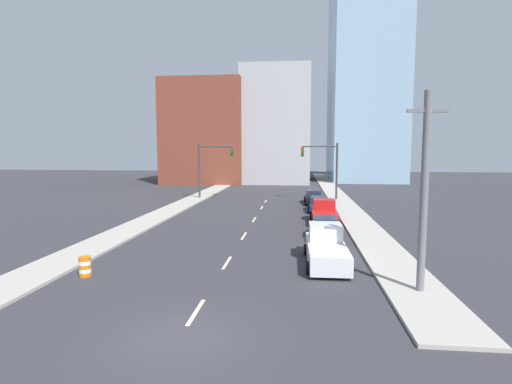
# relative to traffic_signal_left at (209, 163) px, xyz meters

# --- Properties ---
(ground_plane) EXTENTS (200.00, 200.00, 0.00)m
(ground_plane) POSITION_rel_traffic_signal_left_xyz_m (7.10, -35.65, -4.35)
(ground_plane) COLOR #333338
(sidewalk_left) EXTENTS (2.67, 88.48, 0.15)m
(sidewalk_left) POSITION_rel_traffic_signal_left_xyz_m (-1.57, 8.60, -4.28)
(sidewalk_left) COLOR #ADA89E
(sidewalk_left) RESTS_ON ground
(sidewalk_right) EXTENTS (2.67, 88.48, 0.15)m
(sidewalk_right) POSITION_rel_traffic_signal_left_xyz_m (15.77, 8.60, -4.28)
(sidewalk_right) COLOR #ADA89E
(sidewalk_right) RESTS_ON ground
(lane_stripe_at_2m) EXTENTS (0.16, 2.40, 0.01)m
(lane_stripe_at_2m) POSITION_rel_traffic_signal_left_xyz_m (7.10, -33.65, -4.35)
(lane_stripe_at_2m) COLOR beige
(lane_stripe_at_2m) RESTS_ON ground
(lane_stripe_at_8m) EXTENTS (0.16, 2.40, 0.01)m
(lane_stripe_at_8m) POSITION_rel_traffic_signal_left_xyz_m (7.10, -27.16, -4.35)
(lane_stripe_at_8m) COLOR beige
(lane_stripe_at_8m) RESTS_ON ground
(lane_stripe_at_15m) EXTENTS (0.16, 2.40, 0.01)m
(lane_stripe_at_15m) POSITION_rel_traffic_signal_left_xyz_m (7.10, -20.52, -4.35)
(lane_stripe_at_15m) COLOR beige
(lane_stripe_at_15m) RESTS_ON ground
(lane_stripe_at_22m) EXTENTS (0.16, 2.40, 0.01)m
(lane_stripe_at_22m) POSITION_rel_traffic_signal_left_xyz_m (7.10, -13.94, -4.35)
(lane_stripe_at_22m) COLOR beige
(lane_stripe_at_22m) RESTS_ON ground
(lane_stripe_at_29m) EXTENTS (0.16, 2.40, 0.01)m
(lane_stripe_at_29m) POSITION_rel_traffic_signal_left_xyz_m (7.10, -6.72, -4.35)
(lane_stripe_at_29m) COLOR beige
(lane_stripe_at_29m) RESTS_ON ground
(lane_stripe_at_34m) EXTENTS (0.16, 2.40, 0.01)m
(lane_stripe_at_34m) POSITION_rel_traffic_signal_left_xyz_m (7.10, -1.51, -4.35)
(lane_stripe_at_34m) COLOR beige
(lane_stripe_at_34m) RESTS_ON ground
(building_brick_left) EXTENTS (14.00, 16.00, 18.06)m
(building_brick_left) POSITION_rel_traffic_signal_left_xyz_m (-5.73, 25.51, 4.68)
(building_brick_left) COLOR brown
(building_brick_left) RESTS_ON ground
(building_office_center) EXTENTS (12.00, 20.00, 20.39)m
(building_office_center) POSITION_rel_traffic_signal_left_xyz_m (6.78, 29.51, 5.84)
(building_office_center) COLOR #A8A8AD
(building_office_center) RESTS_ON ground
(building_glass_right) EXTENTS (13.00, 20.00, 38.21)m
(building_glass_right) POSITION_rel_traffic_signal_left_xyz_m (23.56, 33.51, 14.75)
(building_glass_right) COLOR #8CADC6
(building_glass_right) RESTS_ON ground
(traffic_signal_left) EXTENTS (4.32, 0.35, 6.76)m
(traffic_signal_left) POSITION_rel_traffic_signal_left_xyz_m (0.00, 0.00, 0.00)
(traffic_signal_left) COLOR #38383D
(traffic_signal_left) RESTS_ON ground
(traffic_signal_right) EXTENTS (4.32, 0.35, 6.76)m
(traffic_signal_right) POSITION_rel_traffic_signal_left_xyz_m (14.17, 0.00, 0.00)
(traffic_signal_right) COLOR #38383D
(traffic_signal_right) RESTS_ON ground
(utility_pole_right_near) EXTENTS (1.60, 0.32, 8.30)m
(utility_pole_right_near) POSITION_rel_traffic_signal_left_xyz_m (15.89, -30.83, -0.08)
(utility_pole_right_near) COLOR slate
(utility_pole_right_near) RESTS_ON ground
(traffic_barrel) EXTENTS (0.56, 0.56, 0.95)m
(traffic_barrel) POSITION_rel_traffic_signal_left_xyz_m (0.83, -30.12, -3.88)
(traffic_barrel) COLOR orange
(traffic_barrel) RESTS_ON ground
(pickup_truck_white) EXTENTS (2.30, 5.74, 1.96)m
(pickup_truck_white) POSITION_rel_traffic_signal_left_xyz_m (12.31, -26.64, -3.56)
(pickup_truck_white) COLOR silver
(pickup_truck_white) RESTS_ON ground
(sedan_tan) EXTENTS (2.25, 4.33, 1.42)m
(sedan_tan) POSITION_rel_traffic_signal_left_xyz_m (12.70, -20.53, -3.70)
(sedan_tan) COLOR tan
(sedan_tan) RESTS_ON ground
(pickup_truck_red) EXTENTS (2.33, 5.25, 1.84)m
(pickup_truck_red) POSITION_rel_traffic_signal_left_xyz_m (12.99, -14.66, -3.60)
(pickup_truck_red) COLOR red
(pickup_truck_red) RESTS_ON ground
(sedan_navy) EXTENTS (2.23, 4.83, 1.41)m
(sedan_navy) POSITION_rel_traffic_signal_left_xyz_m (12.87, -8.44, -3.71)
(sedan_navy) COLOR #141E47
(sedan_navy) RESTS_ON ground
(sedan_black) EXTENTS (2.05, 4.77, 1.51)m
(sedan_black) POSITION_rel_traffic_signal_left_xyz_m (12.54, -3.04, -3.67)
(sedan_black) COLOR black
(sedan_black) RESTS_ON ground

